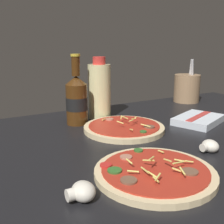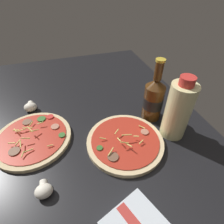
# 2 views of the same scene
# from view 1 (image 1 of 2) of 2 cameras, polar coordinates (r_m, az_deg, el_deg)

# --- Properties ---
(counter_slab) EXTENTS (1.60, 0.90, 0.03)m
(counter_slab) POSITION_cam_1_polar(r_m,az_deg,el_deg) (0.84, 6.90, -6.40)
(counter_slab) COLOR black
(counter_slab) RESTS_ON ground
(pizza_near) EXTENTS (0.26, 0.26, 0.05)m
(pizza_near) POSITION_cam_1_polar(r_m,az_deg,el_deg) (0.62, 8.62, -12.00)
(pizza_near) COLOR beige
(pizza_near) RESTS_ON counter_slab
(pizza_far) EXTENTS (0.26, 0.26, 0.05)m
(pizza_far) POSITION_cam_1_polar(r_m,az_deg,el_deg) (0.91, 2.47, -3.23)
(pizza_far) COLOR beige
(pizza_far) RESTS_ON counter_slab
(beer_bottle) EXTENTS (0.07, 0.07, 0.24)m
(beer_bottle) POSITION_cam_1_polar(r_m,az_deg,el_deg) (0.97, -7.19, 2.59)
(beer_bottle) COLOR #47280F
(beer_bottle) RESTS_ON counter_slab
(oil_bottle) EXTENTS (0.08, 0.08, 0.23)m
(oil_bottle) POSITION_cam_1_polar(r_m,az_deg,el_deg) (1.04, -2.58, 4.40)
(oil_bottle) COLOR beige
(oil_bottle) RESTS_ON counter_slab
(mushroom_left) EXTENTS (0.05, 0.05, 0.03)m
(mushroom_left) POSITION_cam_1_polar(r_m,az_deg,el_deg) (0.78, 19.21, -6.55)
(mushroom_left) COLOR white
(mushroom_left) RESTS_ON counter_slab
(mushroom_right) EXTENTS (0.05, 0.05, 0.04)m
(mushroom_right) POSITION_cam_1_polar(r_m,az_deg,el_deg) (0.53, -6.11, -15.80)
(mushroom_right) COLOR white
(mushroom_right) RESTS_ON counter_slab
(utensil_crock) EXTENTS (0.12, 0.12, 0.20)m
(utensil_crock) POSITION_cam_1_polar(r_m,az_deg,el_deg) (1.38, 14.97, 4.74)
(utensil_crock) COLOR #9E7A56
(utensil_crock) RESTS_ON counter_slab
(dish_towel) EXTENTS (0.21, 0.18, 0.03)m
(dish_towel) POSITION_cam_1_polar(r_m,az_deg,el_deg) (1.03, 17.15, -1.50)
(dish_towel) COLOR silver
(dish_towel) RESTS_ON counter_slab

